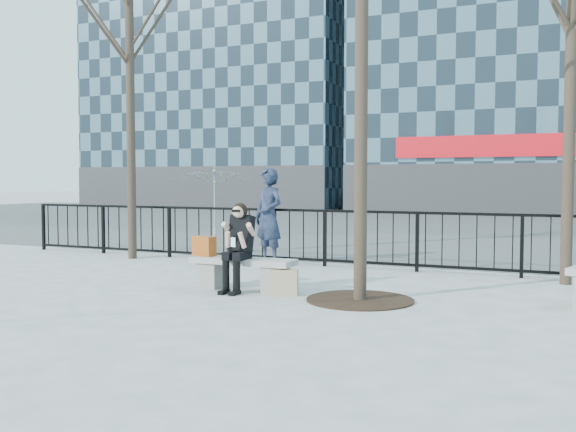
% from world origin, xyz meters
% --- Properties ---
extents(ground, '(120.00, 120.00, 0.00)m').
position_xyz_m(ground, '(0.00, 0.00, 0.00)').
color(ground, gray).
rests_on(ground, ground).
extents(street_surface, '(60.00, 23.00, 0.01)m').
position_xyz_m(street_surface, '(0.00, 15.00, 0.00)').
color(street_surface, '#474747').
rests_on(street_surface, ground).
extents(railing, '(14.00, 0.06, 1.10)m').
position_xyz_m(railing, '(0.00, 3.00, 0.55)').
color(railing, black).
rests_on(railing, ground).
extents(building_left, '(16.20, 10.20, 22.60)m').
position_xyz_m(building_left, '(-15.00, 27.00, 11.30)').
color(building_left, slate).
rests_on(building_left, ground).
extents(tree_left, '(2.80, 2.80, 6.50)m').
position_xyz_m(tree_left, '(-4.00, 2.50, 4.86)').
color(tree_left, black).
rests_on(tree_left, ground).
extents(tree_grate, '(1.50, 1.50, 0.02)m').
position_xyz_m(tree_grate, '(1.90, -0.10, 0.01)').
color(tree_grate, black).
rests_on(tree_grate, ground).
extents(bench_main, '(1.65, 0.46, 0.49)m').
position_xyz_m(bench_main, '(0.00, 0.00, 0.30)').
color(bench_main, slate).
rests_on(bench_main, ground).
extents(seated_woman, '(0.50, 0.64, 1.34)m').
position_xyz_m(seated_woman, '(0.00, -0.16, 0.67)').
color(seated_woman, black).
rests_on(seated_woman, ground).
extents(handbag, '(0.40, 0.26, 0.31)m').
position_xyz_m(handbag, '(-0.69, 0.02, 0.64)').
color(handbag, '#9C4513').
rests_on(handbag, bench_main).
extents(shopping_bag, '(0.42, 0.25, 0.38)m').
position_xyz_m(shopping_bag, '(0.77, -0.16, 0.19)').
color(shopping_bag, '#C4B58B').
rests_on(shopping_bag, ground).
extents(standing_man, '(0.82, 0.70, 1.91)m').
position_xyz_m(standing_man, '(-0.92, 2.80, 0.96)').
color(standing_man, black).
rests_on(standing_man, ground).
extents(vendor_umbrella, '(2.88, 2.91, 2.05)m').
position_xyz_m(vendor_umbrella, '(-4.52, 6.73, 1.03)').
color(vendor_umbrella, gold).
rests_on(vendor_umbrella, ground).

